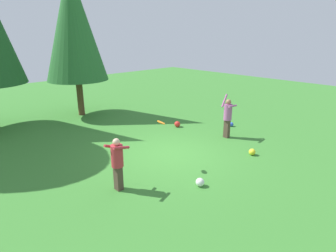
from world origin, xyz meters
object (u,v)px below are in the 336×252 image
ball_red (177,124)px  ball_white (200,182)px  frisbee (161,123)px  person_catcher (117,160)px  ball_yellow (252,152)px  ball_blue (231,124)px  person_thrower (228,115)px  tree_center (73,25)px

ball_red → ball_white: 5.59m
frisbee → ball_red: bearing=37.6°
person_catcher → ball_yellow: person_catcher is taller
person_catcher → frisbee: size_ratio=4.41×
ball_yellow → ball_blue: (2.31, 2.49, -0.02)m
person_thrower → ball_yellow: (-0.89, -1.77, -0.88)m
ball_red → ball_blue: size_ratio=1.34×
ball_yellow → ball_blue: 3.40m
frisbee → tree_center: size_ratio=0.05×
person_catcher → ball_white: bearing=-45.3°
person_catcher → ball_yellow: (4.94, -1.37, -0.80)m
ball_yellow → ball_white: bearing=-177.6°
person_thrower → tree_center: 8.89m
person_thrower → person_catcher: 5.84m
person_thrower → person_catcher: (-5.83, -0.40, -0.08)m
person_catcher → frisbee: frisbee is taller
person_thrower → person_catcher: size_ratio=1.18×
person_thrower → ball_yellow: 2.16m
frisbee → ball_blue: bearing=9.8°
frisbee → ball_white: (-0.01, -1.69, -1.45)m
ball_blue → ball_white: 6.03m
ball_yellow → ball_white: size_ratio=0.97×
ball_blue → tree_center: size_ratio=0.03×
person_thrower → ball_red: (-0.51, 2.47, -0.86)m
person_catcher → ball_blue: 7.38m
frisbee → ball_red: 4.62m
person_thrower → tree_center: size_ratio=0.25×
ball_blue → ball_white: ball_white is taller
person_catcher → ball_white: (1.82, -1.50, -0.80)m
ball_red → tree_center: (-2.25, 5.15, 4.53)m
tree_center → ball_red: bearing=-66.4°
ball_blue → ball_white: bearing=-154.2°
person_thrower → frisbee: person_thrower is taller
ball_blue → ball_red: bearing=137.9°
person_thrower → ball_red: 2.66m
person_thrower → ball_blue: 1.83m
ball_white → tree_center: tree_center is taller
ball_yellow → ball_white: 3.12m
ball_red → ball_white: (-3.50, -4.37, -0.01)m
frisbee → ball_white: size_ratio=1.40×
person_thrower → ball_red: bearing=-81.5°
person_thrower → frisbee: (-3.99, -0.21, 0.58)m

